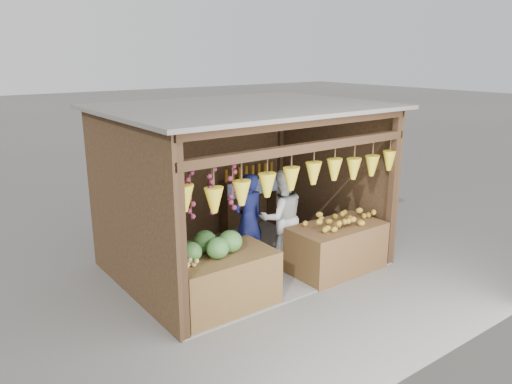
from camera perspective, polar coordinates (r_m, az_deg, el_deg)
ground at (r=8.53m, az=-1.31°, el=-8.14°), size 80.00×80.00×0.00m
stall_structure at (r=7.95m, az=-1.40°, el=2.75°), size 4.30×3.30×2.66m
back_shelf at (r=9.80m, az=-0.68°, el=0.46°), size 1.25×0.32×1.32m
counter_left at (r=7.01m, az=-3.90°, el=-10.14°), size 1.48×0.85×0.79m
counter_right at (r=8.25m, az=9.17°, el=-6.30°), size 1.55×0.85×0.77m
stool at (r=7.84m, az=-11.87°, el=-9.40°), size 0.35×0.35×0.33m
man_standing at (r=8.21m, az=-0.87°, el=-3.21°), size 0.59×0.41×1.57m
woman_standing at (r=8.27m, az=2.93°, el=-2.91°), size 0.92×0.79×1.62m
vendor_seated at (r=7.58m, az=-12.16°, el=-4.72°), size 0.59×0.49×1.03m
melon_pile at (r=6.79m, az=-5.00°, el=-5.98°), size 1.00×0.50×0.32m
tanfruit_pile at (r=6.56m, az=-8.14°, el=-7.76°), size 0.34×0.40×0.13m
mango_pile at (r=8.16m, az=9.68°, el=-2.87°), size 1.40×0.64×0.22m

